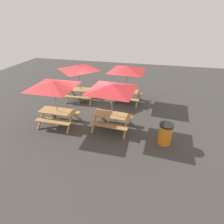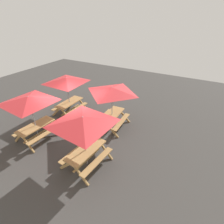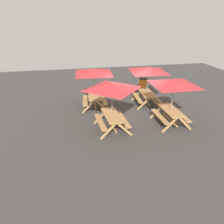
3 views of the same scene
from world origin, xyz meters
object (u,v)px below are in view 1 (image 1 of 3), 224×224
picnic_table_2 (79,70)px  trash_bin_orange (165,134)px  picnic_table_0 (112,91)px  picnic_table_3 (53,88)px  picnic_table_1 (127,71)px

picnic_table_2 → trash_bin_orange: size_ratio=2.38×
picnic_table_0 → picnic_table_3: bearing=10.0°
picnic_table_1 → picnic_table_0: bearing=91.3°
picnic_table_1 → trash_bin_orange: (-2.29, 3.77, -1.49)m
picnic_table_1 → picnic_table_2: size_ratio=1.21×
picnic_table_2 → trash_bin_orange: picnic_table_2 is taller
picnic_table_1 → trash_bin_orange: bearing=126.2°
picnic_table_0 → trash_bin_orange: picnic_table_0 is taller
picnic_table_1 → picnic_table_3: 4.48m
picnic_table_0 → picnic_table_1: same height
picnic_table_0 → picnic_table_1: 3.14m
picnic_table_1 → picnic_table_2: 2.95m
picnic_table_3 → trash_bin_orange: picnic_table_3 is taller
picnic_table_2 → picnic_table_3: bearing=87.0°
picnic_table_2 → trash_bin_orange: 6.35m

